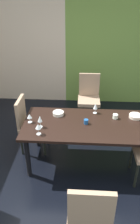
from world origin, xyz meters
TOP-DOWN VIEW (x-y plane):
  - ground_plane at (0.00, 0.00)m, footprint 5.23×5.23m
  - back_panel_interior at (-1.34, 2.57)m, footprint 2.56×0.10m
  - garden_window_panel at (1.28, 2.57)m, footprint 2.67×0.10m
  - dining_table at (0.44, 0.31)m, footprint 1.90×0.92m
  - chair_left_far at (-0.51, 0.61)m, footprint 0.45×0.44m
  - chair_head_near at (0.46, -1.04)m, footprint 0.44×0.44m
  - chair_head_far at (0.49, 1.66)m, footprint 0.44×0.45m
  - wine_glass_rear at (0.57, 0.63)m, footprint 0.07×0.07m
  - wine_glass_center at (-0.22, -0.00)m, footprint 0.08×0.08m
  - wine_glass_corner at (-0.23, 0.18)m, footprint 0.07×0.07m
  - wine_glass_west at (-0.41, 0.29)m, footprint 0.07×0.07m
  - serving_bowl_north at (-0.01, 0.54)m, footprint 0.17×0.17m
  - serving_bowl_right at (1.18, 0.53)m, footprint 0.19×0.19m
  - cup_left at (0.87, 0.48)m, footprint 0.08×0.08m
  - cup_near_shelf at (0.42, 0.31)m, footprint 0.07×0.07m

SIDE VIEW (x-z plane):
  - ground_plane at x=0.00m, z-range -0.02..0.00m
  - chair_left_far at x=-0.51m, z-range 0.06..1.01m
  - chair_head_near at x=0.46m, z-range 0.06..1.04m
  - chair_head_far at x=0.49m, z-range 0.06..1.04m
  - dining_table at x=0.44m, z-range 0.28..1.01m
  - serving_bowl_right at x=1.18m, z-range 0.73..0.78m
  - serving_bowl_north at x=-0.01m, z-range 0.73..0.78m
  - cup_left at x=0.87m, z-range 0.73..0.80m
  - cup_near_shelf at x=0.42m, z-range 0.73..0.80m
  - wine_glass_west at x=-0.41m, z-range 0.76..0.90m
  - wine_glass_rear at x=0.57m, z-range 0.76..0.93m
  - wine_glass_center at x=-0.22m, z-range 0.77..0.93m
  - wine_glass_corner at x=-0.23m, z-range 0.77..0.95m
  - back_panel_interior at x=-1.34m, z-range 0.00..2.60m
  - garden_window_panel at x=1.28m, z-range 0.00..2.60m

